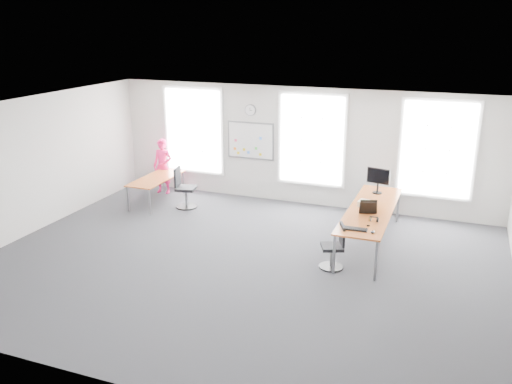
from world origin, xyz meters
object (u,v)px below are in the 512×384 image
at_px(desk_right, 371,211).
at_px(chair_right, 335,249).
at_px(chair_left, 184,190).
at_px(person, 163,166).
at_px(monitor, 378,178).
at_px(keyboard, 355,229).
at_px(desk_left, 156,180).
at_px(headphones, 374,219).

bearing_deg(desk_right, chair_right, -108.11).
distance_m(desk_right, chair_left, 4.89).
bearing_deg(person, monitor, -7.92).
bearing_deg(monitor, keyboard, -78.25).
height_order(desk_left, headphones, headphones).
bearing_deg(keyboard, headphones, 63.01).
bearing_deg(headphones, person, 175.93).
relative_size(desk_right, headphones, 18.17).
height_order(person, monitor, person).
bearing_deg(chair_left, monitor, -98.06).
bearing_deg(headphones, chair_left, -179.50).
distance_m(chair_left, monitor, 4.84).
xyz_separation_m(chair_left, person, (-1.11, 0.89, 0.30)).
height_order(keyboard, monitor, monitor).
distance_m(chair_left, headphones, 5.24).
xyz_separation_m(desk_right, chair_left, (-4.82, 0.78, -0.31)).
bearing_deg(desk_left, person, 108.85).
xyz_separation_m(desk_right, keyboard, (-0.08, -1.30, 0.06)).
relative_size(chair_right, headphones, 4.80).
bearing_deg(chair_left, desk_right, -111.10).
bearing_deg(headphones, chair_right, -118.56).
relative_size(headphones, monitor, 0.32).
distance_m(headphones, monitor, 1.89).
height_order(chair_right, keyboard, chair_right).
height_order(person, headphones, person).
distance_m(desk_left, chair_left, 0.85).
xyz_separation_m(person, monitor, (5.88, -0.56, 0.42)).
distance_m(desk_right, monitor, 1.17).
xyz_separation_m(desk_left, headphones, (5.82, -1.60, 0.25)).
relative_size(keyboard, monitor, 0.78).
bearing_deg(monitor, desk_right, -75.05).
distance_m(chair_right, person, 6.27).
bearing_deg(monitor, chair_left, -163.53).
relative_size(desk_left, headphones, 10.03).
bearing_deg(desk_left, keyboard, -21.12).
xyz_separation_m(person, keyboard, (5.85, -2.96, 0.08)).
xyz_separation_m(desk_right, headphones, (0.17, -0.75, 0.10)).
bearing_deg(person, desk_right, -18.14).
height_order(chair_left, monitor, monitor).
bearing_deg(desk_left, chair_right, -22.81).
distance_m(person, keyboard, 6.56).
xyz_separation_m(desk_left, monitor, (5.61, 0.25, 0.55)).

